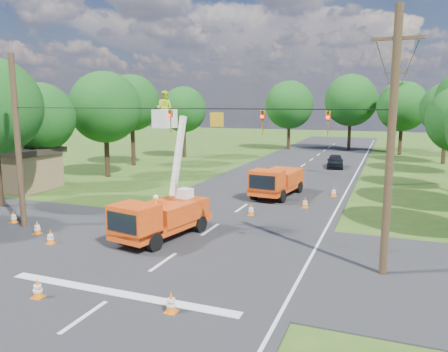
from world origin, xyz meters
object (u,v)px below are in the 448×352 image
at_px(ground_worker, 156,217).
at_px(traffic_cone_1, 171,303).
at_px(second_truck, 276,181).
at_px(traffic_cone_5, 37,228).
at_px(traffic_cone_6, 14,217).
at_px(pole_right_mid, 393,121).
at_px(tree_left_f, 184,110).
at_px(tree_far_a, 289,105).
at_px(pole_right_far, 393,114).
at_px(traffic_cone_7, 334,192).
at_px(traffic_cone_3, 305,203).
at_px(distant_car, 335,161).
at_px(tree_left_e, 132,103).
at_px(shed, 19,168).
at_px(tree_right_e, 447,109).
at_px(tree_far_b, 351,100).
at_px(traffic_cone_2, 251,210).
at_px(pole_left, 18,143).
at_px(traffic_cone_0, 38,288).
at_px(tree_left_c, 41,117).
at_px(tree_far_c, 403,106).
at_px(pole_right_near, 391,143).
at_px(traffic_cone_4, 51,237).
at_px(bucket_truck, 161,208).
at_px(tree_left_d, 105,107).

distance_m(ground_worker, traffic_cone_1, 8.15).
distance_m(second_truck, traffic_cone_5, 15.78).
bearing_deg(traffic_cone_6, pole_right_mid, 45.83).
bearing_deg(second_truck, tree_left_f, 138.51).
bearing_deg(tree_far_a, pole_right_far, -12.53).
bearing_deg(ground_worker, traffic_cone_7, 55.83).
xyz_separation_m(traffic_cone_3, tree_left_f, (-18.49, 20.43, 5.33)).
bearing_deg(distant_car, tree_left_e, -170.57).
distance_m(traffic_cone_5, tree_left_f, 32.02).
bearing_deg(tree_left_f, traffic_cone_6, -81.92).
relative_size(second_truck, tree_left_f, 0.70).
height_order(pole_right_mid, shed, pole_right_mid).
height_order(tree_right_e, tree_far_b, tree_far_b).
height_order(traffic_cone_2, tree_far_b, tree_far_b).
bearing_deg(traffic_cone_5, tree_left_e, 111.50).
distance_m(second_truck, shed, 19.61).
xyz_separation_m(traffic_cone_7, pole_left, (-14.43, -13.65, 4.14)).
relative_size(ground_worker, tree_right_e, 0.23).
relative_size(traffic_cone_0, pole_right_mid, 0.07).
height_order(traffic_cone_5, tree_left_e, tree_left_e).
relative_size(traffic_cone_6, tree_left_c, 0.09).
distance_m(traffic_cone_3, tree_far_c, 33.43).
distance_m(traffic_cone_0, pole_right_near, 13.48).
height_order(traffic_cone_7, tree_left_f, tree_left_f).
bearing_deg(traffic_cone_4, tree_right_e, 61.59).
distance_m(bucket_truck, pole_left, 8.42).
relative_size(shed, tree_left_d, 0.60).
bearing_deg(shed, pole_right_near, -16.80).
relative_size(traffic_cone_0, traffic_cone_3, 1.00).
height_order(traffic_cone_3, traffic_cone_6, same).
relative_size(bucket_truck, traffic_cone_7, 10.00).
bearing_deg(traffic_cone_0, shed, 137.30).
relative_size(tree_left_f, tree_right_e, 0.97).
bearing_deg(pole_left, traffic_cone_2, 31.88).
xyz_separation_m(traffic_cone_4, traffic_cone_5, (-1.73, 0.97, 0.00)).
height_order(ground_worker, traffic_cone_2, ground_worker).
bearing_deg(pole_right_near, pole_right_far, 90.00).
relative_size(traffic_cone_7, pole_right_mid, 0.07).
distance_m(pole_right_far, tree_left_c, 39.83).
bearing_deg(traffic_cone_7, tree_left_e, 158.98).
bearing_deg(pole_right_near, tree_left_e, 138.99).
relative_size(traffic_cone_2, tree_left_c, 0.09).
distance_m(traffic_cone_4, tree_far_b, 48.07).
height_order(traffic_cone_5, tree_left_f, tree_left_f).
relative_size(bucket_truck, pole_left, 0.79).
distance_m(traffic_cone_1, tree_far_b, 51.16).
height_order(traffic_cone_5, pole_right_far, pole_right_far).
xyz_separation_m(pole_right_mid, tree_far_c, (1.00, 22.00, 0.96)).
relative_size(shed, tree_right_e, 0.64).
bearing_deg(tree_far_a, traffic_cone_2, -80.52).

